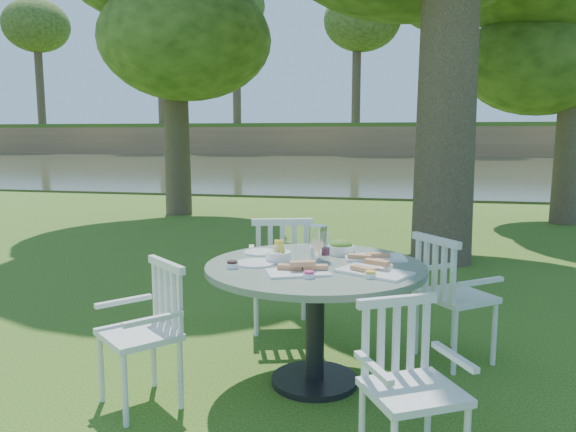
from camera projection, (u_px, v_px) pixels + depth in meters
The scene contains 9 objects.
ground at pixel (283, 311), 5.15m from camera, with size 140.00×140.00×0.00m, color #22430E.
table at pixel (315, 288), 3.55m from camera, with size 1.39×1.39×0.79m.
chair_ne at pixel (446, 289), 3.92m from camera, with size 0.62×0.63×0.91m.
chair_nw at pixel (282, 265), 4.52m from camera, with size 0.59×0.56×0.95m.
chair_sw at pixel (152, 321), 3.33m from camera, with size 0.59×0.58×0.85m.
chair_se at pixel (405, 372), 2.65m from camera, with size 0.55×0.54×0.82m.
tableware at pixel (319, 255), 3.59m from camera, with size 1.16×0.86×0.23m.
river at pixel (388, 168), 27.38m from camera, with size 100.00×28.00×0.12m, color #2F331E.
far_bank at pixel (403, 62), 43.80m from camera, with size 100.00×18.00×15.20m.
Camera 1 is at (1.10, -4.84, 1.60)m, focal length 35.00 mm.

